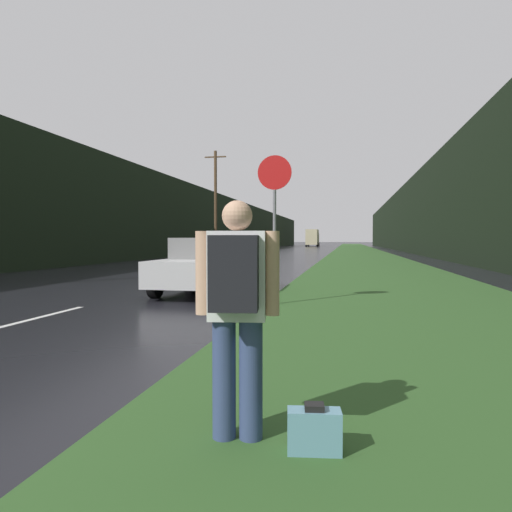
% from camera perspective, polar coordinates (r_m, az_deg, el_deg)
% --- Properties ---
extents(grass_verge, '(6.00, 240.00, 0.02)m').
position_cam_1_polar(grass_verge, '(40.10, 13.14, 0.02)').
color(grass_verge, '#2D5123').
rests_on(grass_verge, ground_plane).
extents(lane_stripe_b, '(0.12, 3.00, 0.01)m').
position_cam_1_polar(lane_stripe_b, '(8.83, -26.30, -7.12)').
color(lane_stripe_b, silver).
rests_on(lane_stripe_b, ground_plane).
extents(lane_stripe_c, '(0.12, 3.00, 0.01)m').
position_cam_1_polar(lane_stripe_c, '(14.95, -9.64, -3.27)').
color(lane_stripe_c, silver).
rests_on(lane_stripe_c, ground_plane).
extents(lane_stripe_d, '(0.12, 3.00, 0.01)m').
position_cam_1_polar(lane_stripe_d, '(21.61, -2.96, -1.62)').
color(lane_stripe_d, silver).
rests_on(lane_stripe_d, ground_plane).
extents(treeline_far_side, '(2.00, 140.00, 6.49)m').
position_cam_1_polar(treeline_far_side, '(52.27, -5.21, 4.07)').
color(treeline_far_side, black).
rests_on(treeline_far_side, ground_plane).
extents(treeline_near_side, '(2.00, 140.00, 7.70)m').
position_cam_1_polar(treeline_near_side, '(50.64, 19.65, 4.71)').
color(treeline_near_side, black).
rests_on(treeline_near_side, ground_plane).
extents(utility_pole_far, '(1.80, 0.24, 8.67)m').
position_cam_1_polar(utility_pole_far, '(37.83, -5.08, 6.71)').
color(utility_pole_far, '#4C3823').
rests_on(utility_pole_far, ground_plane).
extents(stop_sign, '(0.72, 0.07, 3.14)m').
position_cam_1_polar(stop_sign, '(9.61, 2.33, 5.42)').
color(stop_sign, slate).
rests_on(stop_sign, ground_plane).
extents(hitchhiker_with_backpack, '(0.57, 0.44, 1.64)m').
position_cam_1_polar(hitchhiker_with_backpack, '(3.07, -2.43, -6.03)').
color(hitchhiker_with_backpack, navy).
rests_on(hitchhiker_with_backpack, ground_plane).
extents(suitcase, '(0.36, 0.19, 0.33)m').
position_cam_1_polar(suitcase, '(3.13, 7.29, -20.98)').
color(suitcase, '#6093A8').
rests_on(suitcase, ground_plane).
extents(car_passing_near, '(1.97, 4.08, 1.43)m').
position_cam_1_polar(car_passing_near, '(11.91, -6.03, -1.18)').
color(car_passing_near, '#BCBCBC').
rests_on(car_passing_near, ground_plane).
extents(delivery_truck, '(2.47, 7.96, 3.49)m').
position_cam_1_polar(delivery_truck, '(94.94, 7.09, 2.29)').
color(delivery_truck, '#6E684F').
rests_on(delivery_truck, ground_plane).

